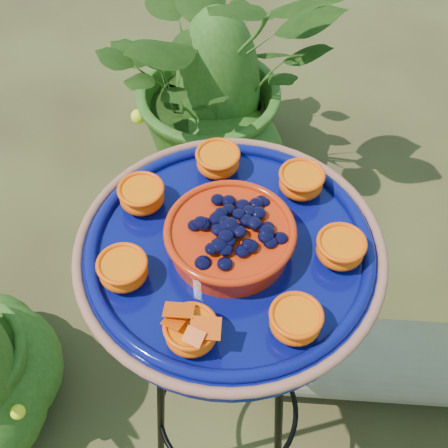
# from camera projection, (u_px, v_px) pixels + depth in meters

# --- Properties ---
(ground_plane) EXTENTS (20.00, 20.00, 0.00)m
(ground_plane) POSITION_uv_depth(u_px,v_px,m) (255.00, 417.00, 1.76)
(ground_plane) COLOR #332416
(ground_plane) RESTS_ON ground
(tripod_stand) EXTENTS (0.42, 0.42, 0.90)m
(tripod_stand) POSITION_uv_depth(u_px,v_px,m) (228.00, 364.00, 1.26)
(tripod_stand) COLOR black
(tripod_stand) RESTS_ON ground
(feeder_dish) EXTENTS (0.59, 0.59, 0.11)m
(feeder_dish) POSITION_uv_depth(u_px,v_px,m) (230.00, 249.00, 0.95)
(feeder_dish) COLOR #070C5B
(feeder_dish) RESTS_ON tripod_stand
(driftwood_log) EXTENTS (0.70, 0.57, 0.23)m
(driftwood_log) POSITION_uv_depth(u_px,v_px,m) (391.00, 361.00, 1.74)
(driftwood_log) COLOR gray
(driftwood_log) RESTS_ON ground
(shrub_back_left) EXTENTS (0.99, 0.99, 0.83)m
(shrub_back_left) POSITION_uv_depth(u_px,v_px,m) (218.00, 71.00, 2.06)
(shrub_back_left) COLOR #244913
(shrub_back_left) RESTS_ON ground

